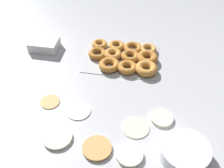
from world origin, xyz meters
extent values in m
plane|color=#B2B5BA|center=(0.00, 0.00, 0.00)|extent=(3.00, 3.00, 0.00)
cylinder|color=beige|center=(-0.14, 0.09, 0.00)|extent=(0.11, 0.11, 0.01)
cylinder|color=silver|center=(-0.13, 0.23, 0.01)|extent=(0.10, 0.10, 0.02)
cylinder|color=tan|center=(-0.01, 0.22, 0.01)|extent=(0.11, 0.11, 0.01)
cylinder|color=silver|center=(0.11, 0.04, 0.00)|extent=(0.11, 0.11, 0.01)
cylinder|color=beige|center=(0.16, 0.19, 0.01)|extent=(0.12, 0.12, 0.01)
cylinder|color=tan|center=(0.25, 0.01, 0.00)|extent=(0.09, 0.09, 0.01)
cylinder|color=beige|center=(-0.25, 0.02, 0.01)|extent=(0.10, 0.10, 0.01)
cube|color=#ADAFB5|center=(-0.02, -0.35, 0.00)|extent=(0.38, 0.28, 0.01)
torus|color=#D19347|center=(-0.15, -0.44, 0.02)|extent=(0.09, 0.09, 0.03)
torus|color=#B7752D|center=(-0.07, -0.43, 0.02)|extent=(0.10, 0.10, 0.03)
torus|color=#C68438|center=(0.02, -0.44, 0.02)|extent=(0.09, 0.09, 0.03)
torus|color=#C68438|center=(0.12, -0.43, 0.02)|extent=(0.09, 0.09, 0.03)
torus|color=#AD6B28|center=(-0.15, -0.35, 0.02)|extent=(0.11, 0.11, 0.04)
torus|color=#AD6B28|center=(-0.07, -0.35, 0.02)|extent=(0.10, 0.10, 0.03)
torus|color=#C68438|center=(0.03, -0.35, 0.02)|extent=(0.09, 0.09, 0.03)
torus|color=#AD6B28|center=(0.11, -0.35, 0.02)|extent=(0.10, 0.10, 0.03)
torus|color=#C68438|center=(-0.16, -0.27, 0.02)|extent=(0.11, 0.11, 0.04)
torus|color=#B7752D|center=(-0.06, -0.26, 0.02)|extent=(0.10, 0.10, 0.03)
torus|color=#B7752D|center=(0.03, -0.27, 0.02)|extent=(0.11, 0.11, 0.03)
cylinder|color=white|center=(-0.34, 0.19, 0.03)|extent=(0.19, 0.19, 0.06)
cube|color=white|center=(0.41, -0.37, 0.01)|extent=(0.15, 0.11, 0.03)
cube|color=white|center=(0.41, -0.37, 0.04)|extent=(0.15, 0.11, 0.03)
camera|label=1|loc=(-0.17, 0.80, 0.93)|focal=45.00mm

